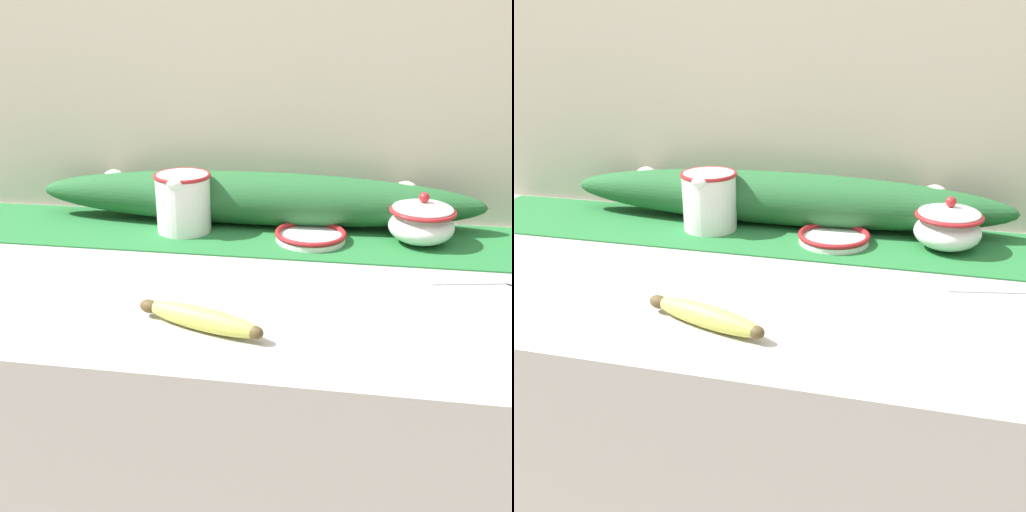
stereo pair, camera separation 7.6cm
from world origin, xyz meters
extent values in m
cube|color=#B7B2AD|center=(0.00, 0.00, 0.43)|extent=(1.47, 0.64, 0.87)
cube|color=#B7AD99|center=(0.00, 0.34, 1.20)|extent=(2.27, 0.04, 2.40)
cube|color=#236B33|center=(0.00, 0.19, 0.87)|extent=(1.36, 0.25, 0.00)
cylinder|color=white|center=(-0.14, 0.19, 0.93)|extent=(0.11, 0.11, 0.12)
torus|color=#A31E23|center=(-0.14, 0.19, 0.98)|extent=(0.12, 0.12, 0.01)
torus|color=white|center=(-0.14, 0.26, 0.94)|extent=(0.06, 0.01, 0.06)
ellipsoid|color=white|center=(-0.14, 0.14, 0.98)|extent=(0.03, 0.02, 0.02)
ellipsoid|color=white|center=(0.34, 0.19, 0.90)|extent=(0.12, 0.12, 0.07)
torus|color=#A31E23|center=(0.34, 0.19, 0.93)|extent=(0.13, 0.13, 0.01)
ellipsoid|color=white|center=(0.34, 0.19, 0.94)|extent=(0.11, 0.11, 0.02)
sphere|color=#A31E23|center=(0.34, 0.19, 0.96)|extent=(0.02, 0.02, 0.02)
cylinder|color=white|center=(0.13, 0.17, 0.87)|extent=(0.14, 0.14, 0.01)
torus|color=#A31E23|center=(0.13, 0.17, 0.88)|extent=(0.14, 0.14, 0.01)
ellipsoid|color=#CCD156|center=(0.00, -0.20, 0.88)|extent=(0.19, 0.09, 0.03)
ellipsoid|color=brown|center=(-0.09, -0.18, 0.88)|extent=(0.03, 0.03, 0.02)
ellipsoid|color=brown|center=(0.08, -0.23, 0.88)|extent=(0.03, 0.02, 0.02)
cube|color=#B7B7BC|center=(0.39, 0.01, 0.87)|extent=(0.12, 0.03, 0.00)
ellipsoid|color=#235B2D|center=(0.00, 0.26, 0.92)|extent=(0.94, 0.12, 0.11)
sphere|color=silver|center=(-0.32, 0.28, 0.94)|extent=(0.06, 0.06, 0.06)
sphere|color=silver|center=(-0.09, 0.27, 0.94)|extent=(0.05, 0.05, 0.05)
sphere|color=silver|center=(0.09, 0.26, 0.94)|extent=(0.07, 0.07, 0.07)
sphere|color=silver|center=(0.31, 0.27, 0.94)|extent=(0.06, 0.06, 0.06)
camera|label=1|loc=(0.18, -0.89, 1.26)|focal=40.00mm
camera|label=2|loc=(0.26, -0.87, 1.26)|focal=40.00mm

